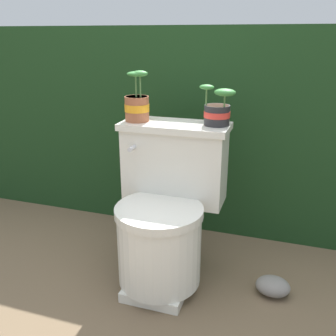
{
  "coord_description": "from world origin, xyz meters",
  "views": [
    {
      "loc": [
        0.49,
        -1.41,
        1.11
      ],
      "look_at": [
        0.0,
        0.08,
        0.55
      ],
      "focal_mm": 40.0,
      "sensor_mm": 36.0,
      "label": 1
    }
  ],
  "objects_px": {
    "garden_stone": "(273,286)",
    "toilet": "(166,212)",
    "potted_plant_left": "(137,105)",
    "potted_plant_midleft": "(217,111)"
  },
  "relations": [
    {
      "from": "garden_stone",
      "to": "toilet",
      "type": "bearing_deg",
      "value": -178.12
    },
    {
      "from": "toilet",
      "to": "garden_stone",
      "type": "relative_size",
      "value": 4.77
    },
    {
      "from": "toilet",
      "to": "potted_plant_left",
      "type": "distance_m",
      "value": 0.51
    },
    {
      "from": "toilet",
      "to": "potted_plant_midleft",
      "type": "relative_size",
      "value": 4.06
    },
    {
      "from": "potted_plant_left",
      "to": "garden_stone",
      "type": "relative_size",
      "value": 1.52
    },
    {
      "from": "potted_plant_midleft",
      "to": "garden_stone",
      "type": "distance_m",
      "value": 0.82
    },
    {
      "from": "toilet",
      "to": "potted_plant_midleft",
      "type": "xyz_separation_m",
      "value": [
        0.19,
        0.15,
        0.45
      ]
    },
    {
      "from": "potted_plant_midleft",
      "to": "garden_stone",
      "type": "relative_size",
      "value": 1.17
    },
    {
      "from": "toilet",
      "to": "garden_stone",
      "type": "distance_m",
      "value": 0.58
    },
    {
      "from": "toilet",
      "to": "garden_stone",
      "type": "xyz_separation_m",
      "value": [
        0.5,
        0.02,
        -0.3
      ]
    }
  ]
}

